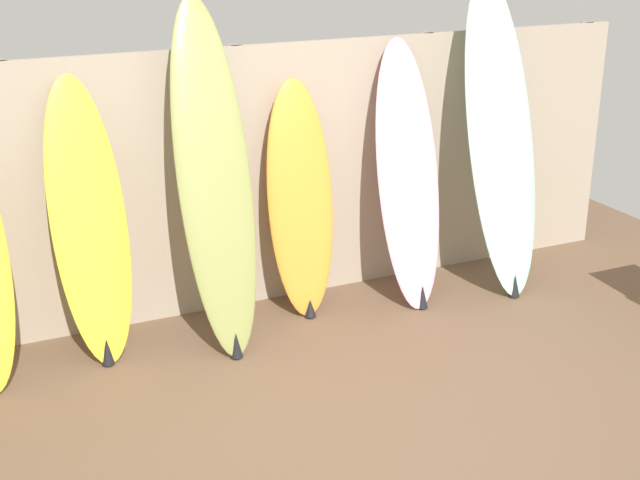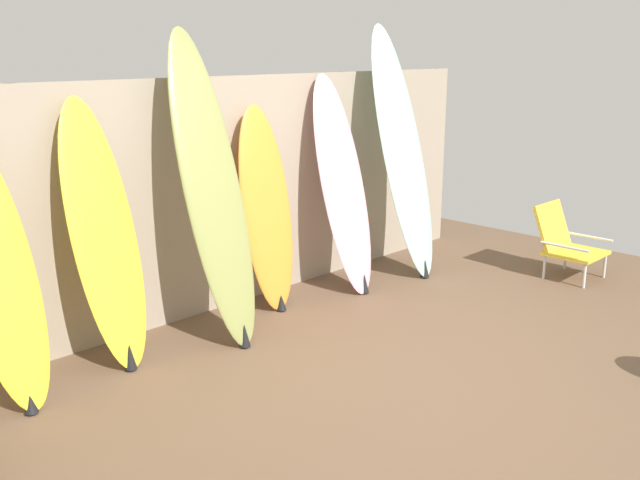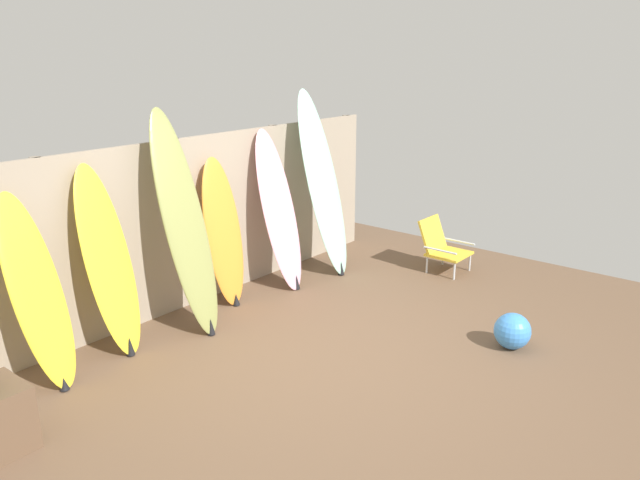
# 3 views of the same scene
# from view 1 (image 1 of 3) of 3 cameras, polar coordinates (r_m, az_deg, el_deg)

# --- Properties ---
(ground) EXTENTS (7.68, 7.68, 0.00)m
(ground) POSITION_cam_1_polar(r_m,az_deg,el_deg) (4.76, 3.76, -13.08)
(ground) COLOR brown
(fence_back) EXTENTS (6.08, 0.11, 1.80)m
(fence_back) POSITION_cam_1_polar(r_m,az_deg,el_deg) (6.05, -5.11, 3.84)
(fence_back) COLOR gray
(fence_back) RESTS_ON ground
(surfboard_yellow_1) EXTENTS (0.49, 0.53, 1.72)m
(surfboard_yellow_1) POSITION_cam_1_polar(r_m,az_deg,el_deg) (5.51, -14.55, 0.93)
(surfboard_yellow_1) COLOR yellow
(surfboard_yellow_1) RESTS_ON ground
(surfboard_olive_2) EXTENTS (0.47, 0.71, 2.16)m
(surfboard_olive_2) POSITION_cam_1_polar(r_m,az_deg,el_deg) (5.47, -6.77, 3.77)
(surfboard_olive_2) COLOR olive
(surfboard_olive_2) RESTS_ON ground
(surfboard_orange_3) EXTENTS (0.48, 0.40, 1.60)m
(surfboard_orange_3) POSITION_cam_1_polar(r_m,az_deg,el_deg) (5.95, -1.26, 2.49)
(surfboard_orange_3) COLOR orange
(surfboard_orange_3) RESTS_ON ground
(surfboard_pink_4) EXTENTS (0.52, 0.66, 1.81)m
(surfboard_pink_4) POSITION_cam_1_polar(r_m,az_deg,el_deg) (6.17, 5.66, 4.02)
(surfboard_pink_4) COLOR pink
(surfboard_pink_4) RESTS_ON ground
(surfboard_seafoam_5) EXTENTS (0.55, 0.70, 2.22)m
(surfboard_seafoam_5) POSITION_cam_1_polar(r_m,az_deg,el_deg) (6.43, 11.50, 6.35)
(surfboard_seafoam_5) COLOR #9ED6BC
(surfboard_seafoam_5) RESTS_ON ground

